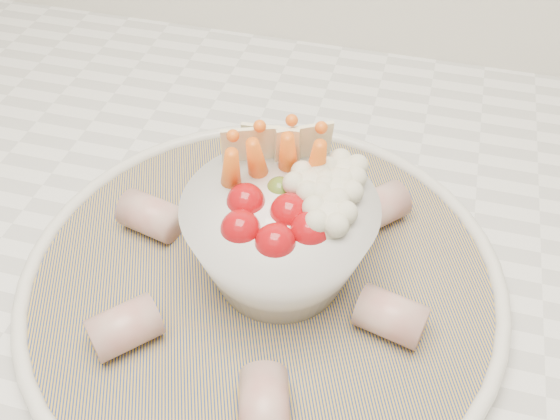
# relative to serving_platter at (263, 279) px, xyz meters

# --- Properties ---
(serving_platter) EXTENTS (0.50, 0.50, 0.02)m
(serving_platter) POSITION_rel_serving_platter_xyz_m (0.00, 0.00, 0.00)
(serving_platter) COLOR navy
(serving_platter) RESTS_ON kitchen_counter
(veggie_bowl) EXTENTS (0.14, 0.14, 0.12)m
(veggie_bowl) POSITION_rel_serving_platter_xyz_m (0.01, 0.01, 0.05)
(veggie_bowl) COLOR silver
(veggie_bowl) RESTS_ON serving_platter
(cured_meat_rolls) EXTENTS (0.26, 0.28, 0.03)m
(cured_meat_rolls) POSITION_rel_serving_platter_xyz_m (0.00, 0.00, 0.02)
(cured_meat_rolls) COLOR #A3504A
(cured_meat_rolls) RESTS_ON serving_platter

